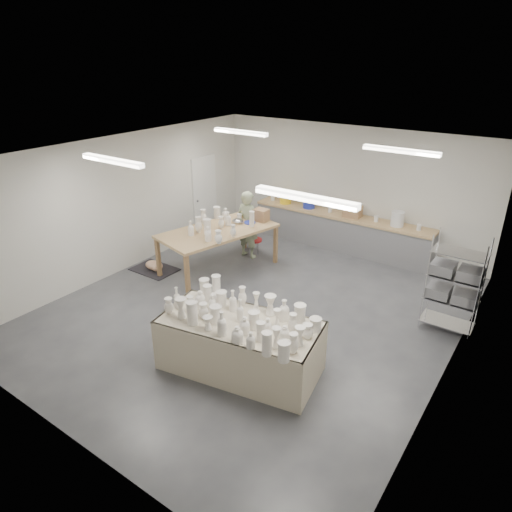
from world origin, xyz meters
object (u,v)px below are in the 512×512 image
Objects in this scene: work_table at (221,229)px; potter at (248,224)px; drying_table at (240,343)px; red_stool at (254,240)px.

work_table is 0.91m from potter.
potter is at bearing 98.51° from work_table.
drying_table is 4.34m from potter.
potter is 3.39× the size of red_stool.
potter is 0.57m from red_stool.
work_table is (-2.52, 2.68, 0.49)m from drying_table.
work_table is at bearing -94.29° from red_stool.
work_table is 1.72× the size of potter.
potter is at bearing -90.00° from red_stool.
work_table is 5.83× the size of red_stool.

